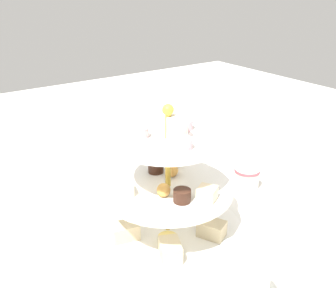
# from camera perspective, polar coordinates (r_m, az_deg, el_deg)

# --- Properties ---
(ground_plane) EXTENTS (2.40, 2.40, 0.00)m
(ground_plane) POSITION_cam_1_polar(r_m,az_deg,el_deg) (0.77, 0.00, -12.83)
(ground_plane) COLOR silver
(tiered_serving_stand) EXTENTS (0.29, 0.29, 0.26)m
(tiered_serving_stand) POSITION_cam_1_polar(r_m,az_deg,el_deg) (0.72, 0.02, -7.90)
(tiered_serving_stand) COLOR white
(tiered_serving_stand) RESTS_ON ground_plane
(water_glass_short_left) EXTENTS (0.06, 0.06, 0.07)m
(water_glass_short_left) POSITION_cam_1_polar(r_m,az_deg,el_deg) (0.95, 3.79, -2.95)
(water_glass_short_left) COLOR silver
(water_glass_short_left) RESTS_ON ground_plane
(teacup_with_saucer) EXTENTS (0.09, 0.09, 0.05)m
(teacup_with_saucer) POSITION_cam_1_polar(r_m,az_deg,el_deg) (0.92, 11.38, -5.00)
(teacup_with_saucer) COLOR white
(teacup_with_saucer) RESTS_ON ground_plane
(butter_knife_right) EXTENTS (0.15, 0.11, 0.00)m
(butter_knife_right) POSITION_cam_1_polar(r_m,az_deg,el_deg) (0.81, 21.32, -12.32)
(butter_knife_right) COLOR silver
(butter_knife_right) RESTS_ON ground_plane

